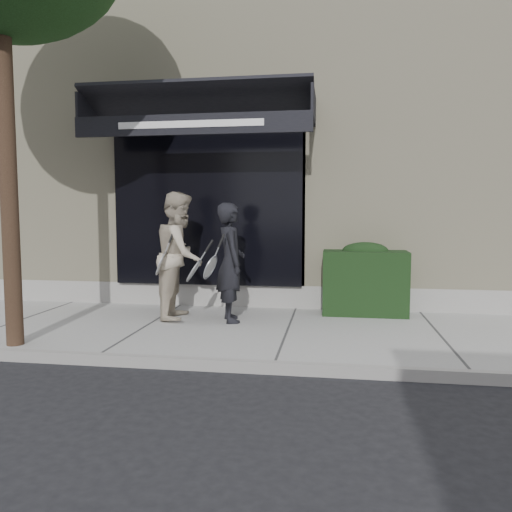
# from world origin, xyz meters

# --- Properties ---
(ground) EXTENTS (80.00, 80.00, 0.00)m
(ground) POSITION_xyz_m (0.00, 0.00, 0.00)
(ground) COLOR black
(ground) RESTS_ON ground
(sidewalk) EXTENTS (20.00, 3.00, 0.12)m
(sidewalk) POSITION_xyz_m (0.00, 0.00, 0.06)
(sidewalk) COLOR gray
(sidewalk) RESTS_ON ground
(curb) EXTENTS (20.00, 0.10, 0.14)m
(curb) POSITION_xyz_m (0.00, -1.55, 0.07)
(curb) COLOR gray
(curb) RESTS_ON ground
(building_facade) EXTENTS (14.30, 8.04, 5.64)m
(building_facade) POSITION_xyz_m (-0.01, 4.96, 2.74)
(building_facade) COLOR beige
(building_facade) RESTS_ON ground
(hedge) EXTENTS (1.30, 0.70, 1.14)m
(hedge) POSITION_xyz_m (1.10, 1.25, 0.66)
(hedge) COLOR black
(hedge) RESTS_ON sidewalk
(pedestrian_front) EXTENTS (0.89, 0.80, 1.74)m
(pedestrian_front) POSITION_xyz_m (-0.88, 0.39, 0.99)
(pedestrian_front) COLOR black
(pedestrian_front) RESTS_ON sidewalk
(pedestrian_back) EXTENTS (0.80, 1.00, 1.91)m
(pedestrian_back) POSITION_xyz_m (-1.68, 0.51, 1.07)
(pedestrian_back) COLOR #BBAD96
(pedestrian_back) RESTS_ON sidewalk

